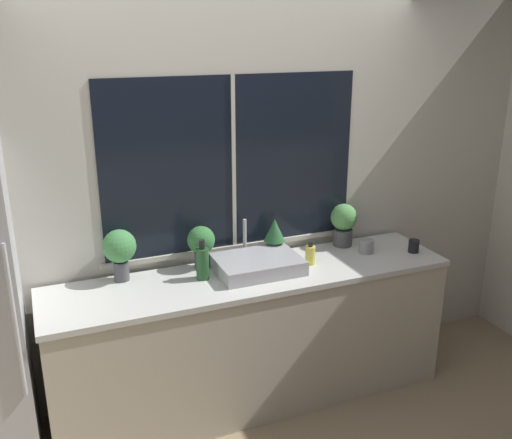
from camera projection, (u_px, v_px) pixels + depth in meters
The scene contains 13 objects.
ground_plane at pixel (270, 424), 3.53m from camera, with size 14.00×14.00×0.00m, color #937F60.
wall_back at pixel (232, 188), 3.66m from camera, with size 8.00×0.09×2.70m.
wall_right at pixel (429, 140), 5.22m from camera, with size 0.06×7.00×2.70m.
counter at pixel (253, 338), 3.64m from camera, with size 2.53×0.59×0.90m.
sink at pixel (257, 264), 3.53m from camera, with size 0.52×0.43×0.27m.
potted_plant_far_left at pixel (120, 249), 3.35m from camera, with size 0.20×0.20×0.32m.
potted_plant_center_left at pixel (201, 243), 3.54m from camera, with size 0.17×0.17×0.27m.
potted_plant_center_right at pixel (274, 235), 3.72m from camera, with size 0.14×0.14×0.26m.
potted_plant_far_right at pixel (344, 222), 3.90m from camera, with size 0.18×0.18×0.30m.
soap_bottle at pixel (310, 255), 3.62m from camera, with size 0.07×0.07×0.15m.
bottle_tall at pixel (203, 263), 3.40m from camera, with size 0.08×0.08×0.25m.
mug_grey at pixel (366, 246), 3.81m from camera, with size 0.10×0.10×0.09m.
mug_black at pixel (414, 246), 3.82m from camera, with size 0.07×0.07×0.09m.
Camera 1 is at (-1.20, -2.69, 2.33)m, focal length 40.00 mm.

